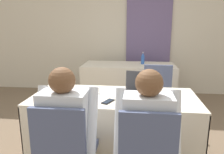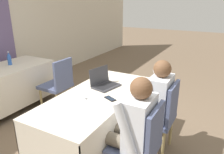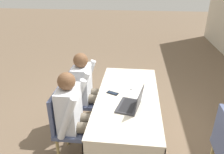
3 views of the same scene
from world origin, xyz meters
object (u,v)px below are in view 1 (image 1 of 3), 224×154
at_px(laptop, 139,91).
at_px(person_checkered_shirt, 68,126).
at_px(water_bottle, 143,59).
at_px(chair_far_spare, 157,89).
at_px(chair_near_left, 65,151).
at_px(person_white_shirt, 147,130).
at_px(cell_phone, 108,101).

xyz_separation_m(laptop, person_checkered_shirt, (-0.58, -0.64, -0.12)).
bearing_deg(water_bottle, chair_far_spare, -76.85).
xyz_separation_m(chair_far_spare, person_checkered_shirt, (-0.86, -1.68, 0.16)).
relative_size(chair_near_left, person_checkered_shirt, 0.78).
height_order(chair_far_spare, person_white_shirt, person_white_shirt).
bearing_deg(person_white_shirt, person_checkered_shirt, 0.00).
relative_size(laptop, person_white_shirt, 0.33).
bearing_deg(person_checkered_shirt, laptop, -132.01).
relative_size(chair_near_left, person_white_shirt, 0.78).
bearing_deg(laptop, chair_far_spare, 87.35).
bearing_deg(person_white_shirt, water_bottle, -90.37).
distance_m(laptop, person_checkered_shirt, 0.87).
bearing_deg(cell_phone, water_bottle, 105.01).
bearing_deg(person_white_shirt, chair_far_spare, -97.44).
height_order(person_checkered_shirt, person_white_shirt, same).
bearing_deg(laptop, person_checkered_shirt, -119.60).
distance_m(cell_phone, person_white_shirt, 0.54).
bearing_deg(water_bottle, laptop, -92.33).
height_order(laptop, person_white_shirt, person_white_shirt).
bearing_deg(chair_near_left, person_checkered_shirt, -90.00).
distance_m(chair_near_left, chair_far_spare, 1.98).
distance_m(person_checkered_shirt, person_white_shirt, 0.64).
relative_size(laptop, chair_far_spare, 0.42).
xyz_separation_m(laptop, water_bottle, (0.08, 1.91, 0.06)).
relative_size(laptop, water_bottle, 1.67).
relative_size(water_bottle, chair_far_spare, 0.25).
height_order(water_bottle, person_checkered_shirt, person_checkered_shirt).
bearing_deg(cell_phone, chair_near_left, -94.76).
height_order(laptop, person_checkered_shirt, person_checkered_shirt).
height_order(chair_far_spare, person_checkered_shirt, person_checkered_shirt).
bearing_deg(water_bottle, person_white_shirt, -90.37).
xyz_separation_m(water_bottle, chair_far_spare, (0.20, -0.87, -0.34)).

